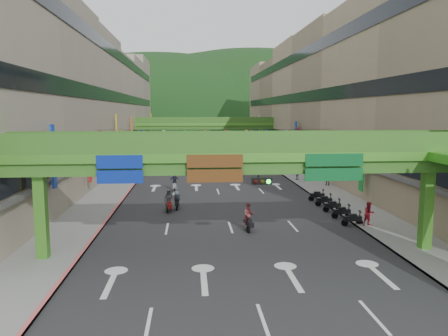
# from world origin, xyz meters

# --- Properties ---
(ground) EXTENTS (320.00, 320.00, 0.00)m
(ground) POSITION_xyz_m (0.00, 0.00, 0.00)
(ground) COLOR black
(ground) RESTS_ON ground
(road_slab) EXTENTS (18.00, 140.00, 0.02)m
(road_slab) POSITION_xyz_m (0.00, 50.00, 0.01)
(road_slab) COLOR #28282B
(road_slab) RESTS_ON ground
(sidewalk_left) EXTENTS (4.00, 140.00, 0.15)m
(sidewalk_left) POSITION_xyz_m (-11.00, 50.00, 0.07)
(sidewalk_left) COLOR gray
(sidewalk_left) RESTS_ON ground
(sidewalk_right) EXTENTS (4.00, 140.00, 0.15)m
(sidewalk_right) POSITION_xyz_m (11.00, 50.00, 0.07)
(sidewalk_right) COLOR gray
(sidewalk_right) RESTS_ON ground
(curb_left) EXTENTS (0.20, 140.00, 0.18)m
(curb_left) POSITION_xyz_m (-9.10, 50.00, 0.09)
(curb_left) COLOR #CC5959
(curb_left) RESTS_ON ground
(curb_right) EXTENTS (0.20, 140.00, 0.18)m
(curb_right) POSITION_xyz_m (9.10, 50.00, 0.09)
(curb_right) COLOR gray
(curb_right) RESTS_ON ground
(building_row_left) EXTENTS (12.80, 95.00, 19.00)m
(building_row_left) POSITION_xyz_m (-18.93, 50.00, 9.46)
(building_row_left) COLOR #9E937F
(building_row_left) RESTS_ON ground
(building_row_right) EXTENTS (12.80, 95.00, 19.00)m
(building_row_right) POSITION_xyz_m (18.93, 50.00, 9.46)
(building_row_right) COLOR gray
(building_row_right) RESTS_ON ground
(overpass_near) EXTENTS (28.00, 12.27, 7.10)m
(overpass_near) POSITION_xyz_m (0.93, 5.38, 5.21)
(overpass_near) COLOR #4C9E2D
(overpass_near) RESTS_ON ground
(overpass_far) EXTENTS (28.00, 2.20, 7.10)m
(overpass_far) POSITION_xyz_m (0.00, 65.00, 5.40)
(overpass_far) COLOR #4C9E2D
(overpass_far) RESTS_ON ground
(hill_left) EXTENTS (168.00, 140.00, 112.00)m
(hill_left) POSITION_xyz_m (-15.00, 160.00, 0.00)
(hill_left) COLOR #1C4419
(hill_left) RESTS_ON ground
(hill_right) EXTENTS (208.00, 176.00, 128.00)m
(hill_right) POSITION_xyz_m (25.00, 180.00, 0.00)
(hill_right) COLOR #1C4419
(hill_right) RESTS_ON ground
(bunting_string) EXTENTS (26.00, 0.36, 0.47)m
(bunting_string) POSITION_xyz_m (0.00, 30.00, 5.96)
(bunting_string) COLOR black
(bunting_string) RESTS_ON ground
(scooter_rider_near) EXTENTS (0.58, 1.60, 1.89)m
(scooter_rider_near) POSITION_xyz_m (-3.97, 18.23, 0.86)
(scooter_rider_near) COLOR black
(scooter_rider_near) RESTS_ON ground
(scooter_rider_mid) EXTENTS (0.88, 1.59, 1.96)m
(scooter_rider_mid) POSITION_xyz_m (1.18, 11.04, 1.01)
(scooter_rider_mid) COLOR black
(scooter_rider_mid) RESTS_ON ground
(scooter_rider_left) EXTENTS (0.94, 1.60, 1.93)m
(scooter_rider_left) POSITION_xyz_m (-4.45, 26.36, 0.96)
(scooter_rider_left) COLOR gray
(scooter_rider_left) RESTS_ON ground
(scooter_rider_far) EXTENTS (0.83, 1.59, 1.88)m
(scooter_rider_far) POSITION_xyz_m (-4.61, 17.28, 0.94)
(scooter_rider_far) COLOR maroon
(scooter_rider_far) RESTS_ON ground
(parked_scooter_row) EXTENTS (1.60, 9.35, 1.08)m
(parked_scooter_row) POSITION_xyz_m (8.80, 16.17, 0.52)
(parked_scooter_row) COLOR black
(parked_scooter_row) RESTS_ON ground
(car_silver) EXTENTS (1.98, 4.17, 1.32)m
(car_silver) POSITION_xyz_m (-7.00, 55.64, 0.66)
(car_silver) COLOR gray
(car_silver) RESTS_ON ground
(car_yellow) EXTENTS (1.76, 4.06, 1.36)m
(car_yellow) POSITION_xyz_m (1.84, 60.28, 0.68)
(car_yellow) COLOR gold
(car_yellow) RESTS_ON ground
(pedestrian_red) EXTENTS (0.93, 0.78, 1.71)m
(pedestrian_red) POSITION_xyz_m (9.80, 11.25, 0.85)
(pedestrian_red) COLOR maroon
(pedestrian_red) RESTS_ON ground
(pedestrian_dark) EXTENTS (1.15, 0.96, 1.84)m
(pedestrian_dark) POSITION_xyz_m (12.20, 28.19, 0.92)
(pedestrian_dark) COLOR black
(pedestrian_dark) RESTS_ON ground
(pedestrian_blue) EXTENTS (0.83, 0.60, 1.64)m
(pedestrian_blue) POSITION_xyz_m (9.80, 32.25, 0.82)
(pedestrian_blue) COLOR #343A5D
(pedestrian_blue) RESTS_ON ground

